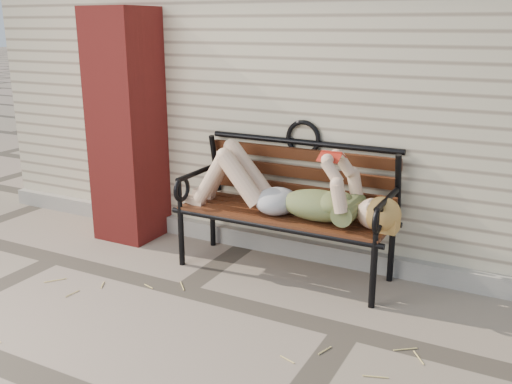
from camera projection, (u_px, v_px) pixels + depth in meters
The scene contains 7 objects.
ground at pixel (347, 331), 3.59m from camera, with size 80.00×80.00×0.00m, color #766A5A.
house_wall at pixel (451, 61), 5.72m from camera, with size 8.00×4.00×3.00m, color beige.
foundation_strip at pixel (388, 265), 4.39m from camera, with size 8.00×0.10×0.15m, color #A49F94.
brick_pillar at pixel (127, 127), 4.96m from camera, with size 0.50×0.50×2.00m, color maroon.
garden_bench at pixel (290, 190), 4.35m from camera, with size 1.77×0.70×1.14m.
reading_woman at pixel (284, 190), 4.22m from camera, with size 1.67×0.38×0.53m.
straw_scatter at pixel (118, 356), 3.31m from camera, with size 2.62×1.61×0.01m.
Camera 1 is at (0.96, -3.10, 1.86)m, focal length 40.00 mm.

